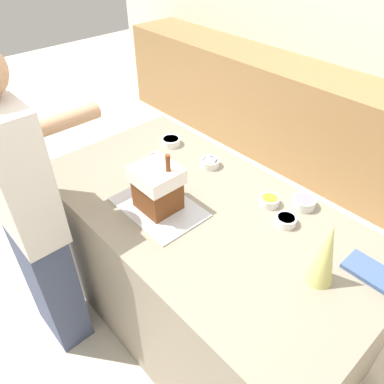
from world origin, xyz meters
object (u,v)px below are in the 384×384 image
object	(u,v)px
gingerbread_house	(157,187)
cookbook	(371,272)
decorative_tree	(325,254)
candy_bowl_center_rear	(210,163)
candy_bowl_far_right	(286,220)
candy_bowl_near_tray_right	(156,159)
candy_bowl_front_corner	(171,141)
candy_bowl_near_tray_left	(270,201)
candy_bowl_far_left	(304,202)
person	(30,218)
baking_tray	(159,207)

from	to	relation	value
gingerbread_house	cookbook	size ratio (longest dim) A/B	1.49
decorative_tree	candy_bowl_center_rear	size ratio (longest dim) A/B	2.70
candy_bowl_far_right	gingerbread_house	bearing A→B (deg)	-143.24
candy_bowl_near_tray_right	cookbook	xyz separation A→B (m)	(1.25, 0.15, -0.02)
candy_bowl_front_corner	candy_bowl_near_tray_left	world-z (taller)	same
candy_bowl_far_left	person	bearing A→B (deg)	-129.65
person	candy_bowl_far_right	bearing A→B (deg)	44.70
candy_bowl_near_tray_right	candy_bowl_far_right	world-z (taller)	candy_bowl_near_tray_right
candy_bowl_near_tray_left	candy_bowl_front_corner	bearing A→B (deg)	179.43
baking_tray	person	world-z (taller)	person
decorative_tree	candy_bowl_far_left	world-z (taller)	decorative_tree
person	decorative_tree	bearing A→B (deg)	31.08
baking_tray	candy_bowl_front_corner	world-z (taller)	candy_bowl_front_corner
candy_bowl_near_tray_left	candy_bowl_center_rear	bearing A→B (deg)	177.48
candy_bowl_front_corner	cookbook	bearing A→B (deg)	-2.11
candy_bowl_far_left	candy_bowl_center_rear	size ratio (longest dim) A/B	1.08
candy_bowl_near_tray_left	person	distance (m)	1.20
baking_tray	gingerbread_house	bearing A→B (deg)	30.69
baking_tray	gingerbread_house	distance (m)	0.13
gingerbread_house	candy_bowl_front_corner	bearing A→B (deg)	134.48
candy_bowl_far_right	candy_bowl_near_tray_left	bearing A→B (deg)	158.19
candy_bowl_far_right	candy_bowl_center_rear	size ratio (longest dim) A/B	0.92
decorative_tree	cookbook	xyz separation A→B (m)	(0.13, 0.19, -0.14)
candy_bowl_far_left	candy_bowl_center_rear	bearing A→B (deg)	-170.71
decorative_tree	candy_bowl_center_rear	bearing A→B (deg)	164.31
candy_bowl_far_left	candy_bowl_near_tray_left	world-z (taller)	candy_bowl_far_left
gingerbread_house	cookbook	bearing A→B (deg)	22.92
cookbook	gingerbread_house	bearing A→B (deg)	-157.08
candy_bowl_far_right	candy_bowl_far_left	size ratio (longest dim) A/B	0.85
decorative_tree	candy_bowl_near_tray_right	xyz separation A→B (m)	(-1.12, 0.04, -0.12)
gingerbread_house	candy_bowl_far_right	size ratio (longest dim) A/B	3.14
person	cookbook	bearing A→B (deg)	34.38
cookbook	candy_bowl_front_corner	bearing A→B (deg)	177.89
candy_bowl_near_tray_right	cookbook	size ratio (longest dim) A/B	0.45
person	candy_bowl_center_rear	bearing A→B (deg)	72.71
person	baking_tray	bearing A→B (deg)	52.43
gingerbread_house	cookbook	distance (m)	1.01
baking_tray	candy_bowl_far_left	size ratio (longest dim) A/B	3.86
candy_bowl_far_right	cookbook	distance (m)	0.42
gingerbread_house	candy_bowl_near_tray_left	size ratio (longest dim) A/B	3.20
decorative_tree	candy_bowl_near_tray_left	world-z (taller)	decorative_tree
gingerbread_house	candy_bowl_near_tray_right	distance (m)	0.42
baking_tray	candy_bowl_front_corner	size ratio (longest dim) A/B	3.81
baking_tray	candy_bowl_center_rear	xyz separation A→B (m)	(-0.09, 0.45, 0.02)
decorative_tree	candy_bowl_front_corner	bearing A→B (deg)	169.06
baking_tray	candy_bowl_near_tray_left	distance (m)	0.56
candy_bowl_center_rear	gingerbread_house	bearing A→B (deg)	-78.40
decorative_tree	candy_bowl_near_tray_left	bearing A→B (deg)	152.20
candy_bowl_far_left	candy_bowl_center_rear	xyz separation A→B (m)	(-0.57, -0.09, -0.00)
decorative_tree	cookbook	bearing A→B (deg)	54.76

